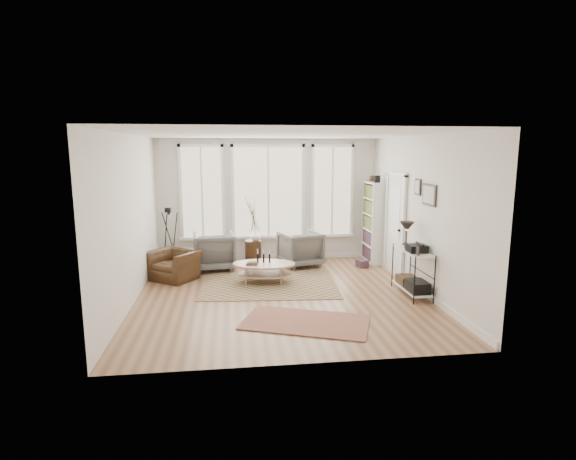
{
  "coord_description": "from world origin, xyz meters",
  "views": [
    {
      "loc": [
        -0.89,
        -7.89,
        2.62
      ],
      "look_at": [
        0.2,
        0.6,
        1.1
      ],
      "focal_mm": 28.0,
      "sensor_mm": 36.0,
      "label": 1
    }
  ],
  "objects": [
    {
      "name": "accent_chair",
      "position": [
        -2.07,
        1.3,
        0.3
      ],
      "size": [
        1.21,
        1.18,
        0.6
      ],
      "primitive_type": "imported",
      "rotation": [
        0.0,
        0.0,
        -0.62
      ],
      "color": "#3D2615",
      "rests_on": "ground"
    },
    {
      "name": "coffee_table",
      "position": [
        -0.27,
        0.82,
        0.31
      ],
      "size": [
        1.34,
        0.95,
        0.57
      ],
      "color": "tan",
      "rests_on": "ground"
    },
    {
      "name": "armchair_right",
      "position": [
        0.67,
        2.06,
        0.4
      ],
      "size": [
        1.06,
        1.07,
        0.79
      ],
      "primitive_type": "imported",
      "rotation": [
        0.0,
        0.0,
        3.42
      ],
      "color": "#63625E",
      "rests_on": "ground"
    },
    {
      "name": "room",
      "position": [
        0.02,
        0.03,
        1.43
      ],
      "size": [
        5.5,
        5.54,
        2.9
      ],
      "color": "#976D4C",
      "rests_on": "ground"
    },
    {
      "name": "bay_window",
      "position": [
        0.0,
        2.71,
        1.61
      ],
      "size": [
        4.14,
        0.12,
        2.24
      ],
      "color": "tan",
      "rests_on": "ground"
    },
    {
      "name": "tripod_camera",
      "position": [
        -2.24,
        2.04,
        0.64
      ],
      "size": [
        0.49,
        0.49,
        1.39
      ],
      "color": "black",
      "rests_on": "ground"
    },
    {
      "name": "rug_runner",
      "position": [
        0.22,
        -1.41,
        0.01
      ],
      "size": [
        2.16,
        1.68,
        0.01
      ],
      "primitive_type": "cube",
      "rotation": [
        0.0,
        0.0,
        -0.37
      ],
      "color": "maroon",
      "rests_on": "ground"
    },
    {
      "name": "book_stack_far",
      "position": [
        2.05,
        1.71,
        0.07
      ],
      "size": [
        0.17,
        0.22,
        0.14
      ],
      "primitive_type": "cube",
      "rotation": [
        0.0,
        0.0,
        0.02
      ],
      "color": "maroon",
      "rests_on": "ground"
    },
    {
      "name": "wall_art",
      "position": [
        2.58,
        -0.27,
        1.88
      ],
      "size": [
        0.04,
        0.88,
        0.44
      ],
      "color": "black",
      "rests_on": "ground"
    },
    {
      "name": "armchair_left",
      "position": [
        -1.28,
        1.98,
        0.42
      ],
      "size": [
        0.97,
        0.99,
        0.83
      ],
      "primitive_type": "imported",
      "rotation": [
        0.0,
        0.0,
        3.23
      ],
      "color": "#63625E",
      "rests_on": "ground"
    },
    {
      "name": "door",
      "position": [
        2.57,
        1.15,
        1.12
      ],
      "size": [
        0.09,
        1.06,
        2.22
      ],
      "color": "silver",
      "rests_on": "ground"
    },
    {
      "name": "side_table",
      "position": [
        -0.4,
        2.29,
        0.77
      ],
      "size": [
        0.38,
        0.38,
        1.6
      ],
      "color": "#3D2615",
      "rests_on": "ground"
    },
    {
      "name": "book_stack_near",
      "position": [
        2.05,
        1.74,
        0.08
      ],
      "size": [
        0.27,
        0.3,
        0.16
      ],
      "primitive_type": "cube",
      "rotation": [
        0.0,
        0.0,
        0.3
      ],
      "color": "maroon",
      "rests_on": "ground"
    },
    {
      "name": "low_shelf",
      "position": [
        2.38,
        -0.3,
        0.51
      ],
      "size": [
        0.38,
        1.08,
        1.3
      ],
      "color": "white",
      "rests_on": "ground"
    },
    {
      "name": "bookcase",
      "position": [
        2.44,
        2.23,
        0.96
      ],
      "size": [
        0.31,
        0.85,
        2.06
      ],
      "color": "white",
      "rests_on": "ground"
    },
    {
      "name": "vase",
      "position": [
        -0.33,
        2.25,
        0.69
      ],
      "size": [
        0.28,
        0.28,
        0.24
      ],
      "primitive_type": "imported",
      "rotation": [
        0.0,
        0.0,
        -0.29
      ],
      "color": "silver",
      "rests_on": "side_table"
    },
    {
      "name": "rug_main",
      "position": [
        -0.16,
        0.65,
        0.01
      ],
      "size": [
        2.77,
        2.17,
        0.01
      ],
      "primitive_type": "cube",
      "rotation": [
        0.0,
        0.0,
        -0.08
      ],
      "color": "brown",
      "rests_on": "ground"
    }
  ]
}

